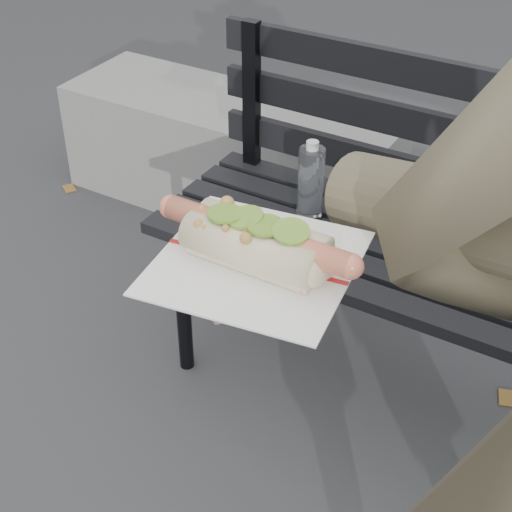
# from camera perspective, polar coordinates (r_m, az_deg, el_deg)

# --- Properties ---
(park_bench) EXTENTS (1.50, 0.44, 0.88)m
(park_bench) POSITION_cam_1_polar(r_m,az_deg,el_deg) (1.87, 15.38, 1.29)
(park_bench) COLOR black
(park_bench) RESTS_ON ground
(concrete_block) EXTENTS (1.20, 0.40, 0.40)m
(concrete_block) POSITION_cam_1_polar(r_m,az_deg,el_deg) (2.83, -1.91, 7.39)
(concrete_block) COLOR slate
(concrete_block) RESTS_ON ground
(held_hotdog) EXTENTS (0.63, 0.32, 0.20)m
(held_hotdog) POSITION_cam_1_polar(r_m,az_deg,el_deg) (0.75, 15.95, 0.57)
(held_hotdog) COLOR brown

